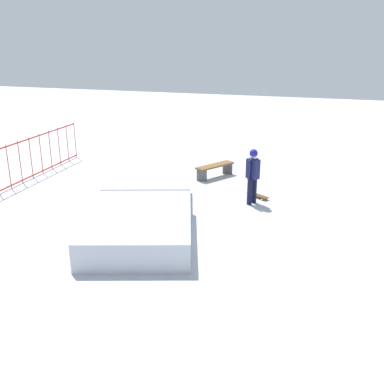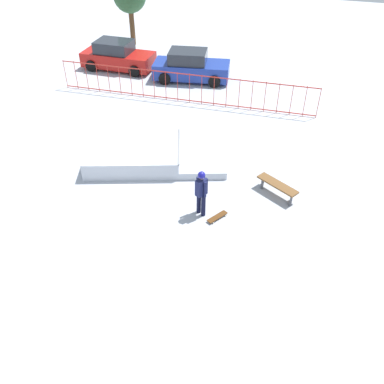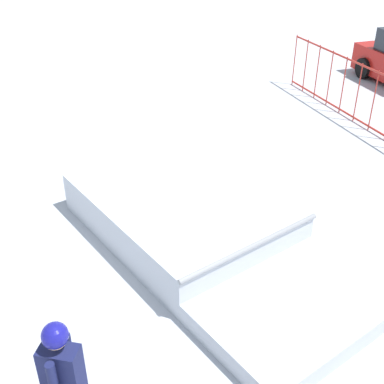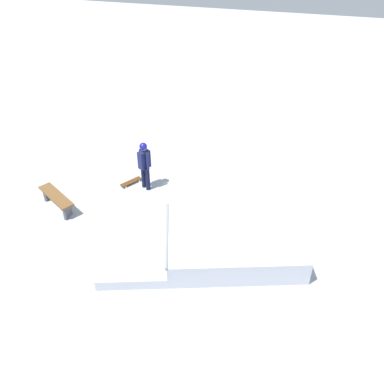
# 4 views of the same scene
# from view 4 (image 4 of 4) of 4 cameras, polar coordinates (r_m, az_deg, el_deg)

# --- Properties ---
(ground_plane) EXTENTS (60.00, 60.00, 0.00)m
(ground_plane) POSITION_cam_4_polar(r_m,az_deg,el_deg) (12.05, 4.98, -6.31)
(ground_plane) COLOR #B2B7C1
(skate_ramp) EXTENTS (5.94, 4.14, 0.74)m
(skate_ramp) POSITION_cam_4_polar(r_m,az_deg,el_deg) (11.38, 3.29, -7.09)
(skate_ramp) COLOR silver
(skate_ramp) RESTS_ON ground
(skater) EXTENTS (0.39, 0.44, 1.73)m
(skater) POSITION_cam_4_polar(r_m,az_deg,el_deg) (13.53, -6.61, 4.09)
(skater) COLOR black
(skater) RESTS_ON ground
(skateboard) EXTENTS (0.60, 0.78, 0.09)m
(skateboard) POSITION_cam_4_polar(r_m,az_deg,el_deg) (14.31, -8.45, 1.41)
(skateboard) COLOR #593314
(skateboard) RESTS_ON ground
(park_bench) EXTENTS (1.57, 1.18, 0.48)m
(park_bench) POSITION_cam_4_polar(r_m,az_deg,el_deg) (13.58, -18.27, -0.83)
(park_bench) COLOR brown
(park_bench) RESTS_ON ground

